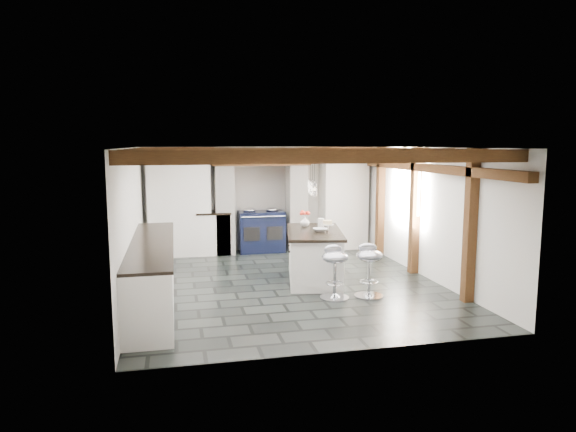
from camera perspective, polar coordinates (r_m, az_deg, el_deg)
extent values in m
plane|color=black|center=(8.84, -0.07, -7.45)|extent=(6.00, 6.00, 0.00)
plane|color=silver|center=(11.54, -3.30, 1.98)|extent=(5.00, 0.00, 5.00)
plane|color=silver|center=(8.43, -16.89, -0.57)|extent=(0.00, 6.00, 6.00)
plane|color=silver|center=(9.47, 14.87, 0.41)|extent=(0.00, 6.00, 6.00)
plane|color=white|center=(8.53, -0.07, 7.62)|extent=(6.00, 6.00, 0.00)
cube|color=white|center=(11.16, -7.10, 0.70)|extent=(0.40, 0.60, 1.90)
cube|color=white|center=(11.42, 0.91, 0.92)|extent=(0.40, 0.60, 1.90)
cube|color=brown|center=(11.18, -3.09, 6.11)|extent=(2.10, 0.65, 0.18)
cube|color=white|center=(11.18, -3.09, 6.90)|extent=(2.00, 0.60, 0.31)
cube|color=black|center=(10.87, -2.81, 6.37)|extent=(1.00, 0.03, 0.22)
cube|color=silver|center=(10.85, -2.79, 6.37)|extent=(0.90, 0.01, 0.14)
cube|color=white|center=(11.11, -11.99, 0.81)|extent=(1.30, 0.58, 2.00)
cube|color=white|center=(11.72, 6.15, 1.30)|extent=(1.00, 0.58, 2.00)
cube|color=white|center=(7.96, -14.83, -6.19)|extent=(0.60, 3.80, 0.88)
cube|color=black|center=(7.87, -14.95, -2.94)|extent=(0.64, 3.80, 0.04)
cube|color=white|center=(11.22, -8.33, -1.93)|extent=(0.70, 0.60, 0.88)
cube|color=black|center=(11.15, -8.37, 0.40)|extent=(0.74, 0.64, 0.04)
cube|color=brown|center=(9.36, 14.61, 5.26)|extent=(0.15, 5.80, 0.14)
plane|color=white|center=(9.95, 13.26, 3.14)|extent=(0.00, 0.90, 0.90)
cube|color=brown|center=(6.02, 5.34, 6.59)|extent=(5.00, 0.16, 0.16)
cube|color=brown|center=(6.85, 3.10, 6.77)|extent=(5.00, 0.16, 0.16)
cube|color=brown|center=(7.68, 1.34, 6.91)|extent=(5.00, 0.16, 0.16)
cube|color=brown|center=(8.53, -0.07, 7.02)|extent=(5.00, 0.16, 0.16)
cube|color=brown|center=(9.37, -1.23, 7.10)|extent=(5.00, 0.16, 0.16)
cube|color=brown|center=(10.23, -2.19, 7.17)|extent=(5.00, 0.16, 0.16)
cube|color=brown|center=(11.08, -3.01, 7.23)|extent=(5.00, 0.16, 0.16)
cube|color=brown|center=(8.05, 19.59, -1.08)|extent=(0.15, 0.15, 2.30)
cube|color=brown|center=(9.61, 13.90, 0.55)|extent=(0.15, 0.15, 2.30)
cube|color=brown|center=(11.05, 10.22, 1.60)|extent=(0.15, 0.15, 2.30)
cylinder|color=black|center=(8.60, 2.94, 5.15)|extent=(0.01, 0.01, 0.56)
cylinder|color=white|center=(8.62, 2.93, 2.96)|extent=(0.09, 0.09, 0.22)
cylinder|color=black|center=(8.90, 2.74, 5.25)|extent=(0.01, 0.01, 0.56)
cylinder|color=white|center=(8.92, 2.72, 3.13)|extent=(0.09, 0.09, 0.22)
cylinder|color=black|center=(9.20, 2.54, 5.34)|extent=(0.01, 0.01, 0.56)
cylinder|color=white|center=(9.22, 2.53, 3.29)|extent=(0.09, 0.09, 0.22)
cube|color=black|center=(11.32, -3.01, -1.71)|extent=(1.00, 0.60, 0.90)
ellipsoid|color=silver|center=(11.21, -4.29, 0.66)|extent=(0.28, 0.28, 0.11)
ellipsoid|color=silver|center=(11.29, -1.78, 0.74)|extent=(0.28, 0.28, 0.11)
cylinder|color=silver|center=(10.95, -2.75, -0.08)|extent=(0.95, 0.03, 0.03)
cube|color=black|center=(10.99, -4.04, -2.01)|extent=(0.35, 0.02, 0.30)
cube|color=black|center=(11.07, -1.48, -1.92)|extent=(0.35, 0.02, 0.30)
cube|color=white|center=(8.96, 2.91, -4.54)|extent=(1.17, 1.82, 0.83)
cube|color=black|center=(8.87, 2.93, -1.79)|extent=(1.26, 1.91, 0.05)
imported|color=white|center=(9.31, 1.89, -0.62)|extent=(0.20, 0.20, 0.18)
ellipsoid|color=red|center=(9.29, 1.89, 0.27)|extent=(0.19, 0.19, 0.11)
cylinder|color=white|center=(9.19, 3.68, -0.78)|extent=(0.11, 0.11, 0.17)
imported|color=white|center=(8.78, 3.59, -1.55)|extent=(0.29, 0.29, 0.06)
cylinder|color=white|center=(8.93, 4.42, -1.29)|extent=(0.05, 0.05, 0.09)
cylinder|color=white|center=(8.92, 4.42, -0.95)|extent=(0.21, 0.21, 0.01)
cylinder|color=beige|center=(8.91, 4.43, -0.69)|extent=(0.16, 0.16, 0.07)
cylinder|color=silver|center=(8.16, 8.96, -8.77)|extent=(0.45, 0.45, 0.03)
cone|color=silver|center=(8.14, 8.97, -8.46)|extent=(0.21, 0.21, 0.08)
cylinder|color=silver|center=(8.07, 9.01, -6.58)|extent=(0.05, 0.05, 0.56)
torus|color=silver|center=(8.09, 8.99, -7.21)|extent=(0.29, 0.29, 0.02)
ellipsoid|color=#9496A1|center=(8.00, 9.06, -4.37)|extent=(0.50, 0.50, 0.18)
ellipsoid|color=#9496A1|center=(8.07, 8.99, -3.51)|extent=(0.31, 0.19, 0.16)
cylinder|color=silver|center=(8.01, 5.18, -9.03)|extent=(0.45, 0.45, 0.03)
cone|color=silver|center=(7.99, 5.19, -8.71)|extent=(0.20, 0.20, 0.08)
cylinder|color=silver|center=(7.92, 5.21, -6.81)|extent=(0.05, 0.05, 0.56)
torus|color=silver|center=(7.94, 5.20, -7.45)|extent=(0.28, 0.28, 0.02)
ellipsoid|color=#9496A1|center=(7.84, 5.24, -4.58)|extent=(0.42, 0.42, 0.18)
ellipsoid|color=#9496A1|center=(7.92, 5.04, -3.71)|extent=(0.29, 0.12, 0.16)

